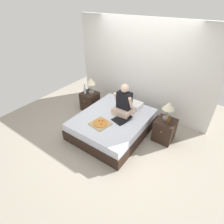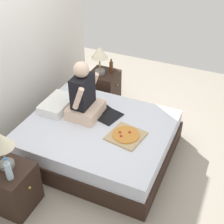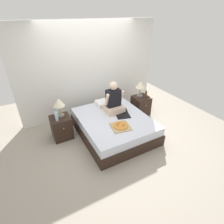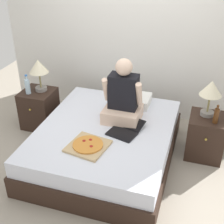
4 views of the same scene
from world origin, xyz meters
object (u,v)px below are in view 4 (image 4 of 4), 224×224
nightstand_right (206,136)px  laptop (125,130)px  lamp_on_right_nightstand (211,91)px  bed (106,144)px  pizza_box (88,146)px  lamp_on_left_nightstand (39,68)px  beer_bottle (216,116)px  person_seated (123,98)px  nightstand_left (39,109)px  water_bottle (28,86)px

nightstand_right → laptop: nightstand_right is taller
lamp_on_right_nightstand → nightstand_right: bearing=-59.1°
bed → laptop: (0.24, -0.01, 0.25)m
lamp_on_right_nightstand → pizza_box: bearing=-141.9°
lamp_on_left_nightstand → laptop: (1.36, -0.52, -0.39)m
lamp_on_left_nightstand → beer_bottle: (2.34, -0.15, -0.23)m
lamp_on_left_nightstand → lamp_on_right_nightstand: size_ratio=1.00×
laptop → pizza_box: laptop is taller
nightstand_right → pizza_box: nightstand_right is taller
nightstand_right → person_seated: (-1.02, -0.20, 0.47)m
person_seated → nightstand_left: bearing=171.0°
bed → pizza_box: size_ratio=4.13×
water_bottle → pizza_box: size_ratio=0.60×
water_bottle → nightstand_right: water_bottle is taller
lamp_on_left_nightstand → pizza_box: bearing=-41.2°
nightstand_left → beer_bottle: beer_bottle is taller
person_seated → pizza_box: size_ratio=1.69×
bed → lamp_on_left_nightstand: lamp_on_left_nightstand is taller
bed → nightstand_left: (-1.15, 0.46, 0.05)m
pizza_box → nightstand_right: bearing=35.9°
lamp_on_left_nightstand → nightstand_right: size_ratio=0.82×
nightstand_right → person_seated: person_seated is taller
lamp_on_right_nightstand → laptop: bearing=-149.5°
nightstand_left → beer_bottle: bearing=-2.4°
bed → lamp_on_left_nightstand: size_ratio=4.23×
person_seated → bed: bearing=-118.9°
lamp_on_right_nightstand → pizza_box: (-1.18, -0.93, -0.40)m
nightstand_left → nightstand_right: same height
water_bottle → lamp_on_right_nightstand: lamp_on_right_nightstand is taller
nightstand_left → laptop: size_ratio=1.14×
person_seated → pizza_box: bearing=-106.4°
nightstand_right → laptop: (-0.91, -0.47, 0.21)m
lamp_on_left_nightstand → laptop: lamp_on_left_nightstand is taller
bed → laptop: bearing=-3.3°
water_bottle → pizza_box: 1.43m
nightstand_left → beer_bottle: size_ratio=2.38×
pizza_box → water_bottle: bearing=146.2°
nightstand_right → lamp_on_right_nightstand: size_ratio=1.22×
bed → pizza_box: (-0.06, -0.42, 0.25)m
person_seated → lamp_on_left_nightstand: bearing=168.6°
beer_bottle → water_bottle: bearing=179.8°
nightstand_left → lamp_on_left_nightstand: lamp_on_left_nightstand is taller
lamp_on_right_nightstand → person_seated: size_ratio=0.58×
lamp_on_right_nightstand → pizza_box: lamp_on_right_nightstand is taller
nightstand_right → water_bottle: bearing=-177.8°
bed → laptop: laptop is taller
bed → water_bottle: bearing=163.5°
lamp_on_left_nightstand → beer_bottle: bearing=-3.7°
water_bottle → nightstand_right: 2.42m
lamp_on_left_nightstand → water_bottle: bearing=-130.6°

